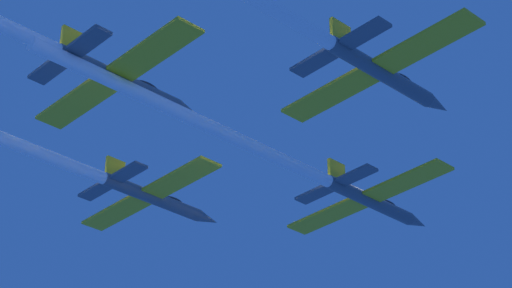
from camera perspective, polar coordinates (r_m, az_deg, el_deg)
name	(u,v)px	position (r m, az deg, el deg)	size (l,w,h in m)	color
jet_lead	(289,163)	(85.82, 1.87, -1.07)	(17.94, 43.61, 2.97)	#4C5660
jet_left_wing	(56,159)	(89.26, -11.20, -0.84)	(17.94, 44.26, 2.97)	#4C5660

